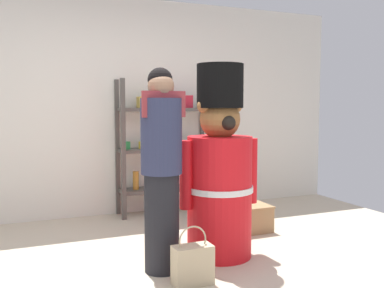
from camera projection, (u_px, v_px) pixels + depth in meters
ground_plane at (158, 279)px, 3.32m from camera, size 6.40×6.40×0.00m
back_wall at (99, 107)px, 5.22m from camera, size 6.40×0.12×2.60m
merchandise_shelf at (165, 145)px, 5.35m from camera, size 1.17×0.35×1.62m
teddy_bear_guard at (220, 174)px, 3.79m from camera, size 0.74×0.58×1.67m
person_shopper at (161, 167)px, 3.42m from camera, size 0.34×0.32×1.61m
shopping_bag at (193, 264)px, 3.21m from camera, size 0.29×0.15×0.44m
display_crate at (251, 218)px, 4.60m from camera, size 0.38×0.36×0.28m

